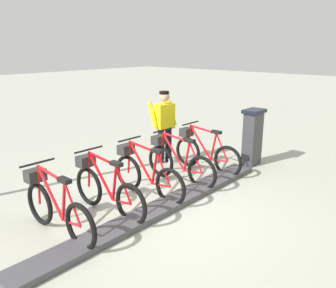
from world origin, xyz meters
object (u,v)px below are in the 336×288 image
payment_kiosk (252,136)px  bike_docked_4 (55,207)px  bike_docked_3 (106,188)px  bike_docked_0 (204,152)px  worker_near_rack (165,124)px  bike_docked_2 (145,173)px  bike_docked_1 (177,161)px

payment_kiosk → bike_docked_4: 4.71m
payment_kiosk → bike_docked_3: 3.81m
bike_docked_0 → worker_near_rack: 1.14m
bike_docked_4 → bike_docked_0: bearing=-90.0°
worker_near_rack → bike_docked_2: bearing=121.6°
bike_docked_1 → bike_docked_2: size_ratio=1.00×
payment_kiosk → worker_near_rack: bearing=36.9°
payment_kiosk → bike_docked_3: (0.57, 3.76, -0.24)m
bike_docked_1 → bike_docked_3: (0.00, 1.81, 0.00)m
bike_docked_2 → bike_docked_3: same height
bike_docked_0 → bike_docked_3: same height
bike_docked_2 → bike_docked_0: bearing=-90.0°
payment_kiosk → bike_docked_1: payment_kiosk is taller
bike_docked_4 → bike_docked_1: bearing=-90.0°
bike_docked_1 → bike_docked_2: same height
bike_docked_1 → bike_docked_3: bearing=90.0°
bike_docked_0 → bike_docked_3: size_ratio=1.00×
bike_docked_0 → bike_docked_1: 0.90m
payment_kiosk → worker_near_rack: size_ratio=0.77×
payment_kiosk → bike_docked_3: payment_kiosk is taller
worker_near_rack → bike_docked_1: bearing=143.5°
payment_kiosk → worker_near_rack: 2.01m
bike_docked_3 → bike_docked_4: bearing=90.0°
bike_docked_0 → bike_docked_3: 2.71m
bike_docked_0 → bike_docked_3: (0.00, 2.71, 0.00)m
bike_docked_2 → worker_near_rack: (1.02, -1.66, 0.48)m
worker_near_rack → bike_docked_3: bearing=111.7°
bike_docked_4 → bike_docked_3: bearing=-90.0°
bike_docked_4 → worker_near_rack: worker_near_rack is taller
bike_docked_1 → bike_docked_4: bearing=90.0°
bike_docked_0 → worker_near_rack: (1.02, 0.15, 0.48)m
bike_docked_1 → worker_near_rack: bearing=-36.5°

